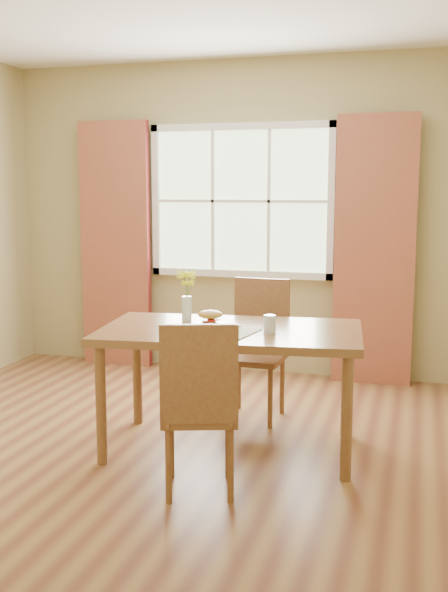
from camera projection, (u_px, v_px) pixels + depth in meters
name	position (u px, v px, depth m)	size (l,w,h in m)	color
room	(164.00, 231.00, 4.22)	(4.24, 3.84, 2.74)	brown
window	(241.00, 201.00, 5.98)	(1.62, 0.06, 1.32)	#AFCC9A
curtain_left	(116.00, 245.00, 6.26)	(0.65, 0.08, 2.20)	maroon
curtain_right	(374.00, 252.00, 5.64)	(0.65, 0.08, 2.20)	maroon
dining_table	(231.00, 341.00, 4.22)	(1.66, 1.05, 0.77)	brown
chair_near	(199.00, 401.00, 3.58)	(0.50, 0.50, 0.95)	brown
chair_far	(257.00, 341.00, 4.91)	(0.43, 0.43, 0.97)	brown
placemat	(217.00, 331.00, 4.12)	(0.45, 0.33, 0.01)	beige
plate	(210.00, 329.00, 4.12)	(0.27, 0.27, 0.01)	#72C631
croissant_sandwich	(210.00, 320.00, 4.09)	(0.17, 0.14, 0.11)	#CE8146
water_glass	(270.00, 324.00, 4.07)	(0.07, 0.07, 0.11)	silver
flower_vase	(187.00, 291.00, 4.43)	(0.13, 0.13, 0.33)	silver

